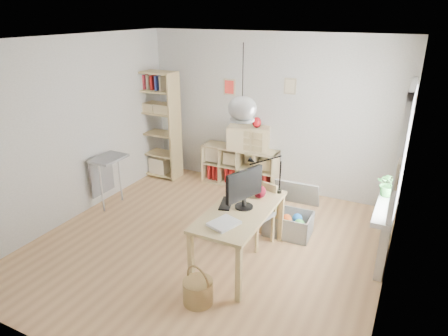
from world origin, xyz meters
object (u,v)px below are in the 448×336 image
at_px(chair, 258,209).
at_px(storage_chest, 290,218).
at_px(cube_shelf, 239,169).
at_px(tall_bookshelf, 157,121).
at_px(monitor, 244,187).
at_px(desk, 240,216).
at_px(drawer_chest, 248,138).

relative_size(chair, storage_chest, 1.14).
height_order(cube_shelf, tall_bookshelf, tall_bookshelf).
bearing_deg(cube_shelf, monitor, -64.40).
distance_m(desk, cube_shelf, 2.48).
relative_size(desk, chair, 1.75).
height_order(desk, drawer_chest, drawer_chest).
distance_m(chair, monitor, 0.73).
relative_size(desk, drawer_chest, 2.08).
bearing_deg(storage_chest, cube_shelf, 135.79).
bearing_deg(drawer_chest, monitor, -82.24).
relative_size(chair, drawer_chest, 1.19).
relative_size(monitor, drawer_chest, 0.76).
height_order(desk, storage_chest, desk).
bearing_deg(desk, monitor, 73.13).
relative_size(cube_shelf, monitor, 2.57).
relative_size(tall_bookshelf, monitor, 3.67).
height_order(chair, monitor, monitor).
height_order(tall_bookshelf, chair, tall_bookshelf).
relative_size(desk, storage_chest, 1.99).
height_order(cube_shelf, chair, chair).
height_order(cube_shelf, storage_chest, cube_shelf).
relative_size(desk, tall_bookshelf, 0.75).
height_order(desk, cube_shelf, desk).
xyz_separation_m(cube_shelf, monitor, (1.04, -2.17, 0.73)).
xyz_separation_m(desk, cube_shelf, (-1.02, 2.23, -0.36)).
distance_m(desk, tall_bookshelf, 3.27).
distance_m(tall_bookshelf, drawer_chest, 1.77).
bearing_deg(storage_chest, drawer_chest, 132.64).
distance_m(cube_shelf, monitor, 2.52).
distance_m(desk, chair, 0.58).
distance_m(tall_bookshelf, monitor, 3.22).
bearing_deg(storage_chest, chair, -129.76).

